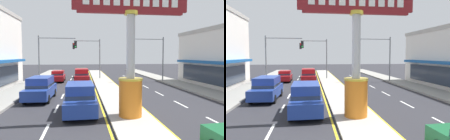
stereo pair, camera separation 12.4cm
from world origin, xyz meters
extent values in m
cube|color=#A39E93|center=(0.00, 18.00, 0.07)|extent=(2.53, 52.00, 0.14)
cube|color=gray|center=(-9.28, 16.00, 0.09)|extent=(2.84, 60.00, 0.18)
cube|color=gray|center=(9.28, 16.00, 0.09)|extent=(2.84, 60.00, 0.18)
cube|color=silver|center=(-4.56, 4.80, 0.00)|extent=(0.14, 2.20, 0.01)
cube|color=silver|center=(-4.56, 9.20, 0.00)|extent=(0.14, 2.20, 0.01)
cube|color=silver|center=(-4.56, 13.60, 0.00)|extent=(0.14, 2.20, 0.01)
cube|color=silver|center=(-4.56, 18.00, 0.00)|extent=(0.14, 2.20, 0.01)
cube|color=silver|center=(-4.56, 22.40, 0.00)|extent=(0.14, 2.20, 0.01)
cube|color=silver|center=(-4.56, 26.80, 0.00)|extent=(0.14, 2.20, 0.01)
cube|color=silver|center=(-4.56, 31.20, 0.00)|extent=(0.14, 2.20, 0.01)
cube|color=silver|center=(4.56, 4.80, 0.00)|extent=(0.14, 2.20, 0.01)
cube|color=silver|center=(4.56, 9.20, 0.00)|extent=(0.14, 2.20, 0.01)
cube|color=silver|center=(4.56, 13.60, 0.00)|extent=(0.14, 2.20, 0.01)
cube|color=silver|center=(4.56, 18.00, 0.00)|extent=(0.14, 2.20, 0.01)
cube|color=silver|center=(4.56, 22.40, 0.00)|extent=(0.14, 2.20, 0.01)
cube|color=silver|center=(4.56, 26.80, 0.00)|extent=(0.14, 2.20, 0.01)
cube|color=silver|center=(4.56, 31.20, 0.00)|extent=(0.14, 2.20, 0.01)
cube|color=yellow|center=(-1.44, 18.00, 0.00)|extent=(0.12, 52.00, 0.01)
cube|color=yellow|center=(1.44, 18.00, 0.00)|extent=(0.12, 52.00, 0.01)
cylinder|color=orange|center=(0.00, 6.29, 1.19)|extent=(1.34, 1.34, 2.11)
cylinder|color=gold|center=(0.00, 6.29, 2.31)|extent=(1.40, 1.40, 0.12)
cylinder|color=#B7B7BC|center=(0.00, 6.29, 4.21)|extent=(0.49, 0.49, 3.93)
cylinder|color=gold|center=(0.00, 6.29, 6.07)|extent=(0.78, 0.78, 0.20)
cube|color=maroon|center=(0.00, 6.29, 6.73)|extent=(6.59, 0.24, 1.12)
cube|color=maroon|center=(0.00, 6.29, 6.09)|extent=(6.06, 0.29, 0.16)
cube|color=white|center=(-0.84, 6.14, 6.73)|extent=(0.36, 0.06, 0.62)
cube|color=white|center=(-0.28, 6.14, 6.73)|extent=(0.36, 0.06, 0.62)
cube|color=white|center=(0.28, 6.14, 6.73)|extent=(0.36, 0.06, 0.62)
cube|color=white|center=(0.84, 6.14, 6.73)|extent=(0.36, 0.06, 0.62)
cube|color=white|center=(1.40, 6.14, 6.73)|extent=(0.36, 0.06, 0.62)
cube|color=white|center=(1.96, 6.14, 6.73)|extent=(0.36, 0.06, 0.62)
cube|color=white|center=(2.52, 6.14, 6.73)|extent=(0.36, 0.06, 0.62)
cube|color=#195193|center=(10.78, 13.97, 2.93)|extent=(0.90, 16.03, 0.30)
cube|color=#283342|center=(11.19, 13.97, 1.50)|extent=(0.08, 15.47, 2.00)
cylinder|color=slate|center=(-8.26, 22.04, 3.10)|extent=(0.16, 0.16, 6.20)
cylinder|color=slate|center=(-5.95, 22.04, 5.90)|extent=(4.62, 0.12, 0.12)
cube|color=black|center=(-3.64, 21.88, 5.09)|extent=(0.32, 0.24, 0.92)
sphere|color=black|center=(-3.64, 21.74, 5.39)|extent=(0.17, 0.17, 0.17)
sphere|color=black|center=(-3.64, 21.74, 5.09)|extent=(0.17, 0.17, 0.17)
sphere|color=#19D83F|center=(-3.64, 21.74, 4.79)|extent=(0.17, 0.17, 0.17)
cylinder|color=slate|center=(8.26, 22.00, 3.10)|extent=(0.16, 0.16, 6.20)
cylinder|color=slate|center=(5.95, 22.00, 5.90)|extent=(4.62, 0.12, 0.12)
cube|color=black|center=(3.64, 21.84, 5.09)|extent=(0.32, 0.24, 0.92)
sphere|color=black|center=(3.64, 21.70, 5.39)|extent=(0.17, 0.17, 0.17)
sphere|color=black|center=(3.64, 21.70, 5.09)|extent=(0.17, 0.17, 0.17)
sphere|color=#19D83F|center=(3.64, 21.70, 4.79)|extent=(0.17, 0.17, 0.17)
cylinder|color=slate|center=(-0.12, 26.61, 3.10)|extent=(0.16, 0.16, 6.20)
cylinder|color=slate|center=(-2.10, 26.61, 5.90)|extent=(3.96, 0.12, 0.12)
cube|color=black|center=(-4.08, 26.45, 5.09)|extent=(0.32, 0.24, 0.92)
sphere|color=red|center=(-4.08, 26.31, 5.39)|extent=(0.17, 0.17, 0.17)
sphere|color=black|center=(-4.08, 26.31, 5.09)|extent=(0.17, 0.17, 0.17)
sphere|color=black|center=(-4.08, 26.31, 4.79)|extent=(0.17, 0.17, 0.17)
cube|color=maroon|center=(-2.91, 22.33, 0.70)|extent=(2.00, 4.64, 0.80)
cube|color=maroon|center=(-2.92, 22.51, 1.50)|extent=(1.73, 2.89, 0.80)
cube|color=#283342|center=(-2.92, 22.51, 1.22)|extent=(1.77, 2.92, 0.24)
cylinder|color=black|center=(-2.01, 20.92, 0.34)|extent=(0.23, 0.68, 0.68)
cylinder|color=black|center=(-3.76, 20.89, 0.34)|extent=(0.23, 0.68, 0.68)
cylinder|color=black|center=(-2.07, 23.77, 0.34)|extent=(0.23, 0.68, 0.68)
cylinder|color=black|center=(-3.82, 23.74, 0.34)|extent=(0.23, 0.68, 0.68)
cube|color=navy|center=(-2.91, 7.74, 0.70)|extent=(1.99, 4.64, 0.80)
cube|color=navy|center=(-2.92, 7.93, 1.50)|extent=(1.73, 2.88, 0.80)
cube|color=#283342|center=(-2.92, 7.93, 1.22)|extent=(1.77, 2.91, 0.24)
cylinder|color=black|center=(-2.01, 6.33, 0.34)|extent=(0.23, 0.68, 0.68)
cylinder|color=black|center=(-3.76, 6.30, 0.34)|extent=(0.23, 0.68, 0.68)
cylinder|color=black|center=(-2.07, 9.19, 0.34)|extent=(0.23, 0.68, 0.68)
cylinder|color=black|center=(-3.81, 9.15, 0.34)|extent=(0.23, 0.68, 0.68)
cube|color=navy|center=(-6.21, 12.23, 0.70)|extent=(2.05, 4.66, 0.80)
cube|color=navy|center=(-6.21, 12.42, 1.50)|extent=(1.76, 2.90, 0.80)
cube|color=#283342|center=(-6.21, 12.42, 1.22)|extent=(1.80, 2.93, 0.24)
cylinder|color=black|center=(-5.39, 10.78, 0.34)|extent=(0.24, 0.69, 0.68)
cylinder|color=black|center=(-7.13, 10.84, 0.34)|extent=(0.24, 0.69, 0.68)
cylinder|color=black|center=(-5.29, 13.63, 0.34)|extent=(0.24, 0.69, 0.68)
cylinder|color=black|center=(-7.04, 13.69, 0.34)|extent=(0.24, 0.69, 0.68)
cube|color=#14562D|center=(-2.91, 29.74, 0.60)|extent=(1.96, 4.38, 0.66)
cube|color=#14562D|center=(-2.92, 29.91, 1.23)|extent=(1.65, 2.22, 0.60)
cube|color=#283342|center=(-2.92, 29.91, 1.05)|extent=(1.69, 2.24, 0.24)
cylinder|color=black|center=(-2.04, 28.44, 0.31)|extent=(0.25, 0.63, 0.62)
cylinder|color=black|center=(-3.66, 28.37, 0.31)|extent=(0.25, 0.63, 0.62)
cylinder|color=black|center=(-2.17, 31.11, 0.31)|extent=(0.25, 0.63, 0.62)
cylinder|color=black|center=(-3.79, 31.03, 0.31)|extent=(0.25, 0.63, 0.62)
cube|color=maroon|center=(-6.21, 24.30, 0.60)|extent=(1.81, 4.32, 0.66)
cube|color=maroon|center=(-6.21, 24.47, 1.23)|extent=(1.58, 2.17, 0.60)
cube|color=#283342|center=(-6.21, 24.47, 1.05)|extent=(1.61, 2.19, 0.24)
cylinder|color=black|center=(-5.39, 22.98, 0.31)|extent=(0.23, 0.62, 0.62)
cylinder|color=black|center=(-7.01, 22.96, 0.31)|extent=(0.23, 0.62, 0.62)
cylinder|color=black|center=(-5.42, 25.64, 0.31)|extent=(0.23, 0.62, 0.62)
cylinder|color=black|center=(-7.04, 25.62, 0.31)|extent=(0.23, 0.62, 0.62)
camera|label=1|loc=(-2.71, -5.27, 3.68)|focal=33.06mm
camera|label=2|loc=(-2.59, -5.29, 3.68)|focal=33.06mm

